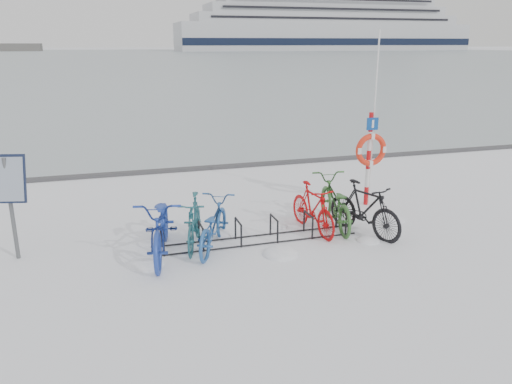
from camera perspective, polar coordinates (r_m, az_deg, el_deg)
ground at (r=9.74m, az=0.04°, el=-5.60°), size 900.00×900.00×0.00m
ice_sheet at (r=163.69m, az=-16.31°, el=14.74°), size 400.00×298.00×0.02m
quay_edge at (r=15.20m, az=-6.38°, el=2.71°), size 400.00×0.25×0.10m
bike_rack at (r=9.67m, az=0.04°, el=-4.61°), size 4.00×0.48×0.46m
info_board at (r=9.50m, az=-26.53°, el=0.71°), size 0.67×0.38×1.89m
lifebuoy_station at (r=11.78m, az=12.97°, el=4.71°), size 0.77×0.22×3.97m
cruise_ferry at (r=263.79m, az=7.85°, el=18.61°), size 148.77×28.04×48.88m
bike_0 at (r=9.10m, az=-10.74°, el=-3.56°), size 1.20×2.36×1.18m
bike_1 at (r=9.44m, az=-7.11°, el=-3.22°), size 0.94×1.73×1.00m
bike_2 at (r=9.31m, az=-4.98°, el=-3.57°), size 1.38×1.92×0.96m
bike_3 at (r=10.15m, az=6.52°, el=-1.71°), size 0.67×1.74×1.02m
bike_4 at (r=10.53m, az=8.97°, el=-0.97°), size 1.01×2.12×1.07m
bike_5 at (r=10.17m, az=12.30°, el=-1.72°), size 1.14×1.89×1.10m
snow_drifts at (r=9.47m, az=0.70°, el=-6.26°), size 5.90×1.87×0.23m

